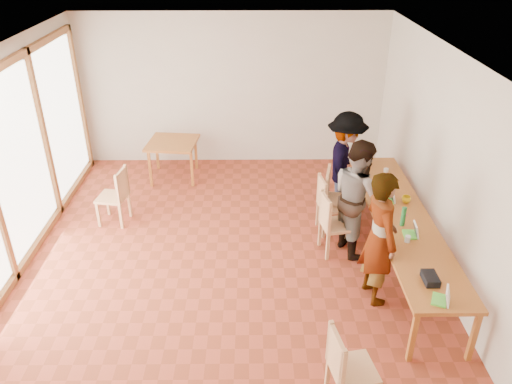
% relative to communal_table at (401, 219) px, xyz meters
% --- Properties ---
extents(ground, '(8.00, 8.00, 0.00)m').
position_rel_communal_table_xyz_m(ground, '(-2.50, -0.42, -0.70)').
color(ground, '#9F3D26').
rests_on(ground, ground).
extents(wall_back, '(6.00, 0.10, 3.00)m').
position_rel_communal_table_xyz_m(wall_back, '(-2.50, 3.58, 0.80)').
color(wall_back, beige).
rests_on(wall_back, ground).
extents(wall_right, '(0.10, 8.00, 3.00)m').
position_rel_communal_table_xyz_m(wall_right, '(0.50, -0.42, 0.80)').
color(wall_right, beige).
rests_on(wall_right, ground).
extents(ceiling, '(6.00, 8.00, 0.04)m').
position_rel_communal_table_xyz_m(ceiling, '(-2.50, -0.42, 2.32)').
color(ceiling, white).
rests_on(ceiling, wall_back).
extents(communal_table, '(0.80, 4.00, 0.75)m').
position_rel_communal_table_xyz_m(communal_table, '(0.00, 0.00, 0.00)').
color(communal_table, '#AF6626').
rests_on(communal_table, ground).
extents(side_table, '(0.90, 0.90, 0.75)m').
position_rel_communal_table_xyz_m(side_table, '(-3.64, 2.78, -0.03)').
color(side_table, '#AF6626').
rests_on(side_table, ground).
extents(chair_near, '(0.52, 0.52, 0.51)m').
position_rel_communal_table_xyz_m(chair_near, '(-1.21, -2.50, -0.12)').
color(chair_near, tan).
rests_on(chair_near, ground).
extents(chair_mid, '(0.52, 0.52, 0.52)m').
position_rel_communal_table_xyz_m(chair_mid, '(-0.96, 0.21, -0.11)').
color(chair_mid, tan).
rests_on(chair_mid, ground).
extents(chair_far, '(0.50, 0.50, 0.51)m').
position_rel_communal_table_xyz_m(chair_far, '(-0.93, 0.79, -0.12)').
color(chair_far, tan).
rests_on(chair_far, ground).
extents(chair_empty, '(0.56, 0.56, 0.54)m').
position_rel_communal_table_xyz_m(chair_empty, '(-0.82, 0.97, -0.09)').
color(chair_empty, tan).
rests_on(chair_empty, ground).
extents(chair_spare, '(0.51, 0.51, 0.51)m').
position_rel_communal_table_xyz_m(chair_spare, '(-4.31, 1.11, -0.11)').
color(chair_spare, tan).
rests_on(chair_spare, ground).
extents(person_near, '(0.57, 0.74, 1.83)m').
position_rel_communal_table_xyz_m(person_near, '(-0.52, -0.81, 0.21)').
color(person_near, gray).
rests_on(person_near, ground).
extents(person_mid, '(0.89, 1.01, 1.77)m').
position_rel_communal_table_xyz_m(person_mid, '(-0.58, 0.32, 0.18)').
color(person_mid, gray).
rests_on(person_mid, ground).
extents(person_far, '(0.90, 1.26, 1.77)m').
position_rel_communal_table_xyz_m(person_far, '(-0.57, 1.48, 0.18)').
color(person_far, gray).
rests_on(person_far, ground).
extents(laptop_near, '(0.26, 0.27, 0.18)m').
position_rel_communal_table_xyz_m(laptop_near, '(-0.04, -1.82, 0.10)').
color(laptop_near, '#5CD83D').
rests_on(laptop_near, communal_table).
extents(laptop_mid, '(0.21, 0.23, 0.18)m').
position_rel_communal_table_xyz_m(laptop_mid, '(0.01, -0.50, 0.10)').
color(laptop_mid, '#5CD83D').
rests_on(laptop_mid, communal_table).
extents(laptop_far, '(0.21, 0.24, 0.20)m').
position_rel_communal_table_xyz_m(laptop_far, '(-0.08, 0.45, 0.10)').
color(laptop_far, '#5CD83D').
rests_on(laptop_far, communal_table).
extents(yellow_mug, '(0.15, 0.15, 0.10)m').
position_rel_communal_table_xyz_m(yellow_mug, '(0.17, 0.39, 0.10)').
color(yellow_mug, '#E5B80C').
rests_on(yellow_mug, communal_table).
extents(green_bottle, '(0.07, 0.07, 0.28)m').
position_rel_communal_table_xyz_m(green_bottle, '(-0.06, -0.24, 0.19)').
color(green_bottle, '#1D672E').
rests_on(green_bottle, communal_table).
extents(clear_glass, '(0.07, 0.07, 0.09)m').
position_rel_communal_table_xyz_m(clear_glass, '(-0.10, -0.65, 0.09)').
color(clear_glass, silver).
rests_on(clear_glass, communal_table).
extents(condiment_cup, '(0.08, 0.08, 0.06)m').
position_rel_communal_table_xyz_m(condiment_cup, '(0.12, 1.43, 0.08)').
color(condiment_cup, white).
rests_on(condiment_cup, communal_table).
extents(pink_phone, '(0.05, 0.10, 0.01)m').
position_rel_communal_table_xyz_m(pink_phone, '(0.05, 0.05, 0.05)').
color(pink_phone, '#B93B5B').
rests_on(pink_phone, communal_table).
extents(black_pouch, '(0.16, 0.26, 0.09)m').
position_rel_communal_table_xyz_m(black_pouch, '(-0.07, -1.47, 0.09)').
color(black_pouch, black).
rests_on(black_pouch, communal_table).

